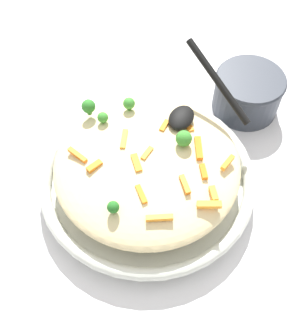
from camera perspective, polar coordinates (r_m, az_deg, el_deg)
The scene contains 25 objects.
ground_plane at distance 0.76m, azimuth -0.00°, elevation -2.58°, with size 2.40×2.40×0.00m, color silver.
serving_bowl at distance 0.74m, azimuth -0.00°, elevation -1.55°, with size 0.37×0.37×0.05m.
pasta_mound at distance 0.70m, azimuth -0.00°, elevation 0.47°, with size 0.31×0.31×0.06m, color beige.
carrot_piece_0 at distance 0.72m, azimuth 5.51°, elevation 5.61°, with size 0.03×0.01×0.01m, color orange.
carrot_piece_1 at distance 0.65m, azimuth 8.88°, elevation -3.35°, with size 0.02×0.01×0.01m, color orange.
carrot_piece_2 at distance 0.62m, azimuth 1.67°, elevation -6.66°, with size 0.04×0.01×0.01m, color orange.
carrot_piece_3 at distance 0.67m, azimuth -0.20°, elevation 2.09°, with size 0.03×0.01×0.01m, color orange.
carrot_piece_4 at distance 0.68m, azimuth 10.71°, elevation 0.72°, with size 0.03×0.01×0.01m, color orange.
carrot_piece_5 at distance 0.69m, azimuth -9.27°, elevation 1.72°, with size 0.04×0.01×0.01m, color orange.
carrot_piece_6 at distance 0.64m, azimuth -0.78°, elevation -3.51°, with size 0.03×0.01×0.01m, color orange.
carrot_piece_7 at distance 0.71m, azimuth 2.53°, elevation 5.54°, with size 0.02×0.01×0.01m, color orange.
carrot_piece_8 at distance 0.67m, azimuth -7.04°, elevation 0.23°, with size 0.03×0.01×0.01m, color orange.
carrot_piece_9 at distance 0.67m, azimuth 7.54°, elevation -0.51°, with size 0.03×0.01×0.01m, color orange.
carrot_piece_10 at distance 0.69m, azimuth 6.90°, elevation 2.64°, with size 0.04×0.01×0.01m, color orange.
carrot_piece_11 at distance 0.64m, azimuth 8.31°, elevation -4.85°, with size 0.04×0.01×0.01m, color orange.
carrot_piece_12 at distance 0.69m, azimuth -3.09°, elevation 3.83°, with size 0.04×0.01×0.01m, color orange.
carrot_piece_13 at distance 0.66m, azimuth -1.42°, elevation 0.66°, with size 0.03×0.01×0.01m, color orange.
carrot_piece_14 at distance 0.65m, azimuth 5.07°, elevation -2.22°, with size 0.03×0.01×0.01m, color orange.
broccoli_floret_0 at distance 0.73m, azimuth -2.42°, elevation 8.59°, with size 0.02×0.02×0.03m.
broccoli_floret_1 at distance 0.72m, azimuth -5.92°, elevation 6.71°, with size 0.02×0.02×0.02m.
broccoli_floret_2 at distance 0.73m, azimuth -7.81°, elevation 8.13°, with size 0.02×0.02×0.03m.
broccoli_floret_3 at distance 0.62m, azimuth -4.51°, elevation -5.26°, with size 0.02×0.02×0.02m.
broccoli_floret_4 at distance 0.68m, azimuth 4.94°, elevation 3.93°, with size 0.03×0.03×0.03m.
serving_spoon at distance 0.72m, azimuth 6.46°, elevation 8.47°, with size 0.14×0.15×0.09m.
companion_bowl at distance 0.86m, azimuth 13.33°, elevation 9.91°, with size 0.13×0.13×0.08m.
Camera 1 is at (0.36, 0.18, 0.65)m, focal length 45.65 mm.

